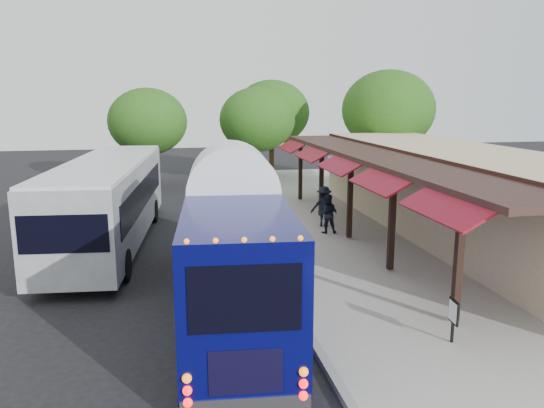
{
  "coord_description": "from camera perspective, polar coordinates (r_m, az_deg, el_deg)",
  "views": [
    {
      "loc": [
        -3.05,
        -15.3,
        5.7
      ],
      "look_at": [
        0.57,
        3.44,
        1.8
      ],
      "focal_mm": 35.0,
      "sensor_mm": 36.0,
      "label": 1
    }
  ],
  "objects": [
    {
      "name": "city_bus",
      "position": [
        21.3,
        -17.17,
        0.56
      ],
      "size": [
        3.74,
        12.51,
        3.31
      ],
      "rotation": [
        0.0,
        0.0,
        -0.09
      ],
      "color": "gray",
      "rests_on": "ground"
    },
    {
      "name": "ped_c",
      "position": [
        18.32,
        0.94,
        -3.54
      ],
      "size": [
        0.92,
        0.91,
        1.56
      ],
      "primitive_type": "imported",
      "rotation": [
        0.0,
        0.0,
        3.92
      ],
      "color": "black",
      "rests_on": "sidewalk"
    },
    {
      "name": "curb",
      "position": [
        20.34,
        -1.75,
        -4.51
      ],
      "size": [
        0.2,
        40.0,
        0.16
      ],
      "primitive_type": "cube",
      "color": "gray",
      "rests_on": "ground"
    },
    {
      "name": "ped_b",
      "position": [
        21.86,
        5.97,
        -1.04
      ],
      "size": [
        0.86,
        0.71,
        1.62
      ],
      "primitive_type": "imported",
      "rotation": [
        0.0,
        0.0,
        3.01
      ],
      "color": "black",
      "rests_on": "sidewalk"
    },
    {
      "name": "tree_far",
      "position": [
        33.97,
        -13.24,
        8.61
      ],
      "size": [
        4.85,
        4.85,
        6.21
      ],
      "color": "#382314",
      "rests_on": "ground"
    },
    {
      "name": "sign_board",
      "position": [
        12.96,
        18.94,
        -11.1
      ],
      "size": [
        0.09,
        0.47,
        1.02
      ],
      "rotation": [
        0.0,
        0.0,
        -0.08
      ],
      "color": "black",
      "rests_on": "sidewalk"
    },
    {
      "name": "ped_d",
      "position": [
        22.98,
        5.59,
        -0.25
      ],
      "size": [
        1.23,
        0.84,
        1.75
      ],
      "primitive_type": "imported",
      "rotation": [
        0.0,
        0.0,
        2.96
      ],
      "color": "black",
      "rests_on": "sidewalk"
    },
    {
      "name": "tree_mid",
      "position": [
        37.8,
        -0.05,
        9.8
      ],
      "size": [
        5.33,
        5.33,
        6.83
      ],
      "color": "#382314",
      "rests_on": "ground"
    },
    {
      "name": "coach_bus",
      "position": [
        14.43,
        -4.2,
        -3.69
      ],
      "size": [
        3.25,
        11.28,
        3.56
      ],
      "rotation": [
        0.0,
        0.0,
        -0.08
      ],
      "color": "#06084E",
      "rests_on": "ground"
    },
    {
      "name": "ped_a",
      "position": [
        18.56,
        0.75,
        -2.84
      ],
      "size": [
        0.71,
        0.5,
        1.88
      ],
      "primitive_type": "imported",
      "rotation": [
        0.0,
        0.0,
        0.07
      ],
      "color": "black",
      "rests_on": "sidewalk"
    },
    {
      "name": "sidewalk",
      "position": [
        21.66,
        11.32,
        -3.74
      ],
      "size": [
        10.0,
        40.0,
        0.15
      ],
      "primitive_type": "cube",
      "color": "#9E9B93",
      "rests_on": "ground"
    },
    {
      "name": "ground",
      "position": [
        16.61,
        0.32,
        -8.52
      ],
      "size": [
        90.0,
        90.0,
        0.0
      ],
      "primitive_type": "plane",
      "color": "black",
      "rests_on": "ground"
    },
    {
      "name": "station_shelter",
      "position": [
        22.76,
        19.41,
        1.14
      ],
      "size": [
        8.15,
        20.0,
        3.6
      ],
      "color": "tan",
      "rests_on": "ground"
    },
    {
      "name": "tree_left",
      "position": [
        34.77,
        -1.6,
        9.05
      ],
      "size": [
        4.91,
        4.91,
        6.29
      ],
      "color": "#382314",
      "rests_on": "ground"
    },
    {
      "name": "tree_right",
      "position": [
        33.91,
        12.39,
        9.87
      ],
      "size": [
        5.7,
        5.7,
        7.3
      ],
      "color": "#382314",
      "rests_on": "ground"
    }
  ]
}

